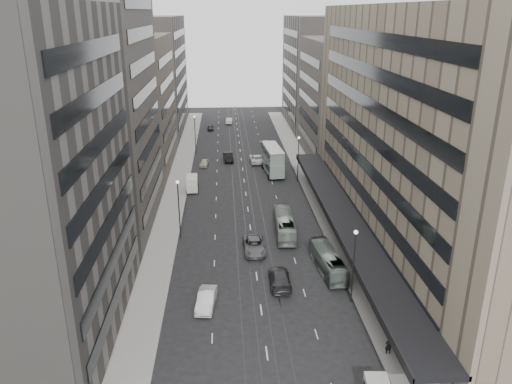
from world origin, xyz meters
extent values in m
plane|color=black|center=(0.00, 0.00, 0.00)|extent=(220.00, 220.00, 0.00)
cube|color=gray|center=(12.00, 37.50, 0.07)|extent=(4.00, 125.00, 0.15)
cube|color=gray|center=(-12.00, 37.50, 0.07)|extent=(4.00, 125.00, 0.15)
cube|color=gray|center=(21.50, 8.00, 15.00)|extent=(15.00, 60.00, 30.00)
cube|color=black|center=(12.00, 8.00, 4.00)|extent=(4.40, 60.00, 0.50)
cube|color=#46413D|center=(21.50, 52.00, 12.00)|extent=(15.00, 28.00, 24.00)
cube|color=#67625C|center=(21.50, 82.00, 14.00)|extent=(15.00, 32.00, 28.00)
cube|color=#67625C|center=(-21.50, -8.00, 15.00)|extent=(15.00, 28.00, 30.00)
cube|color=#46413D|center=(-21.50, 19.00, 17.00)|extent=(15.00, 26.00, 34.00)
cube|color=#685E51|center=(-21.50, 46.00, 12.50)|extent=(15.00, 28.00, 25.00)
cube|color=#67625C|center=(-21.50, 79.00, 14.00)|extent=(15.00, 38.00, 28.00)
cylinder|color=#262628|center=(9.70, -5.00, 4.00)|extent=(0.16, 0.16, 8.00)
sphere|color=silver|center=(9.70, -5.00, 8.10)|extent=(0.44, 0.44, 0.44)
cylinder|color=#262628|center=(9.70, 35.00, 4.00)|extent=(0.16, 0.16, 8.00)
sphere|color=silver|center=(9.70, 35.00, 8.10)|extent=(0.44, 0.44, 0.44)
cylinder|color=#262628|center=(-9.70, 12.00, 4.00)|extent=(0.16, 0.16, 8.00)
sphere|color=silver|center=(-9.70, 12.00, 8.10)|extent=(0.44, 0.44, 0.44)
cylinder|color=#262628|center=(-9.70, 55.00, 4.00)|extent=(0.16, 0.16, 8.00)
sphere|color=silver|center=(-9.70, 55.00, 8.10)|extent=(0.44, 0.44, 0.44)
imported|color=slate|center=(8.50, 1.70, 1.32)|extent=(3.07, 9.66, 2.65)
imported|color=gray|center=(4.60, 12.47, 1.42)|extent=(2.80, 10.28, 2.84)
cube|color=gray|center=(5.56, 39.65, 1.77)|extent=(3.49, 9.85, 2.47)
cube|color=gray|center=(5.56, 39.65, 4.08)|extent=(3.41, 9.46, 2.15)
cube|color=silver|center=(5.56, 39.65, 5.22)|extent=(3.49, 9.85, 0.13)
cylinder|color=black|center=(4.52, 36.08, 0.54)|extent=(0.39, 1.09, 1.07)
cylinder|color=black|center=(7.19, 36.30, 0.54)|extent=(0.39, 1.09, 1.07)
cylinder|color=black|center=(3.93, 43.00, 0.54)|extent=(0.39, 1.09, 1.07)
cylinder|color=black|center=(6.60, 43.23, 0.54)|extent=(0.39, 1.09, 1.07)
cube|color=beige|center=(-9.13, 30.92, 0.97)|extent=(2.05, 4.21, 1.27)
cube|color=silver|center=(-9.13, 30.92, 2.10)|extent=(2.00, 4.13, 1.00)
cylinder|color=black|center=(-9.99, 29.52, 0.33)|extent=(0.22, 0.67, 0.66)
cylinder|color=black|center=(-8.13, 29.60, 0.33)|extent=(0.22, 0.67, 0.66)
cylinder|color=black|center=(-10.12, 32.24, 0.33)|extent=(0.22, 0.67, 0.66)
cylinder|color=black|center=(-8.26, 32.32, 0.33)|extent=(0.22, 0.67, 0.66)
imported|color=silver|center=(-5.67, -4.99, 0.83)|extent=(2.31, 5.18, 1.65)
imported|color=slate|center=(0.09, 7.43, 0.83)|extent=(2.88, 6.00, 1.65)
imported|color=#2B2A2D|center=(2.47, -1.10, 0.85)|extent=(2.51, 5.93, 1.71)
imported|color=beige|center=(-7.55, 45.50, 0.66)|extent=(1.99, 4.05, 1.33)
imported|color=black|center=(-2.74, 48.81, 0.85)|extent=(2.21, 5.29, 1.70)
imported|color=silver|center=(3.05, 47.32, 0.84)|extent=(3.14, 6.18, 1.67)
imported|color=#4D4D4F|center=(5.99, 60.56, 0.70)|extent=(2.19, 4.89, 1.39)
imported|color=#262729|center=(-6.99, 77.60, 0.67)|extent=(1.74, 4.00, 1.34)
imported|color=beige|center=(-1.97, 85.43, 0.81)|extent=(2.05, 5.02, 1.62)
imported|color=black|center=(10.86, -13.92, 1.01)|extent=(0.66, 0.47, 1.73)
camera|label=1|loc=(-3.40, -50.33, 29.23)|focal=35.00mm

